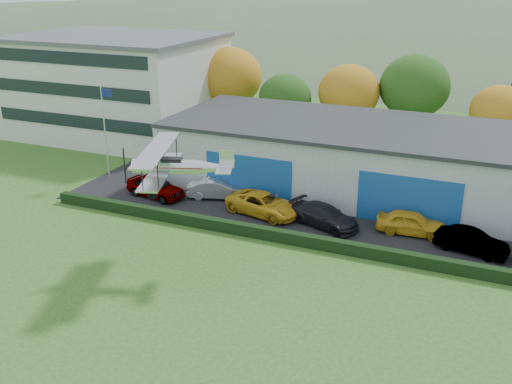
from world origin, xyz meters
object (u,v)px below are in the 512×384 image
at_px(flagpole, 105,124).
at_px(hangar, 422,164).
at_px(car_4, 411,223).
at_px(car_5, 471,242).
at_px(car_1, 218,189).
at_px(car_2, 264,204).
at_px(biplane, 174,165).
at_px(office_block, 117,85).
at_px(car_3, 324,216).
at_px(car_0, 155,186).

bearing_deg(flagpole, hangar, 13.51).
bearing_deg(car_4, hangar, 1.18).
relative_size(hangar, car_5, 9.16).
bearing_deg(car_1, hangar, -83.61).
xyz_separation_m(hangar, flagpole, (-24.88, -5.98, 2.13)).
distance_m(car_2, car_5, 14.26).
relative_size(hangar, biplane, 5.60).
bearing_deg(car_5, car_2, 100.11).
height_order(hangar, biplane, biplane).
bearing_deg(biplane, flagpole, 121.11).
bearing_deg(hangar, biplane, -124.90).
bearing_deg(flagpole, car_4, -2.96).
bearing_deg(office_block, car_3, -28.95).
distance_m(car_1, car_2, 4.80).
bearing_deg(car_1, office_block, 36.06).
height_order(car_2, car_5, car_2).
relative_size(car_1, car_4, 1.01).
xyz_separation_m(office_block, car_3, (27.78, -15.37, -4.42)).
relative_size(car_0, car_2, 0.87).
bearing_deg(car_2, flagpole, 95.14).
bearing_deg(car_2, car_0, 103.64).
bearing_deg(car_3, car_0, 109.53).
distance_m(hangar, biplane, 20.97).
bearing_deg(biplane, office_block, 112.60).
bearing_deg(office_block, car_2, -33.13).
xyz_separation_m(office_block, car_5, (37.41, -15.68, -4.43)).
distance_m(office_block, car_2, 28.00).
xyz_separation_m(hangar, car_3, (-5.22, -8.35, -1.86)).
height_order(hangar, car_5, hangar).
bearing_deg(car_4, flagpole, 84.19).
xyz_separation_m(flagpole, car_3, (19.67, -2.37, -3.99)).
distance_m(hangar, car_0, 20.73).
xyz_separation_m(car_5, biplane, (-16.23, -8.29, 5.47)).
height_order(car_0, car_1, car_0).
bearing_deg(car_4, biplane, 125.19).
height_order(car_0, car_2, car_0).
height_order(office_block, flagpole, office_block).
height_order(hangar, car_4, hangar).
relative_size(car_1, biplane, 0.64).
distance_m(flagpole, biplane, 17.12).
height_order(car_0, car_4, car_0).
bearing_deg(office_block, flagpole, -58.03).
bearing_deg(car_3, car_1, 98.85).
relative_size(car_4, car_5, 1.04).
relative_size(car_5, biplane, 0.61).
xyz_separation_m(car_1, car_4, (14.88, -0.79, 0.02)).
height_order(car_2, car_3, car_2).
xyz_separation_m(car_2, car_4, (10.35, 0.80, -0.00)).
bearing_deg(car_3, biplane, 162.73).
relative_size(flagpole, car_0, 1.62).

